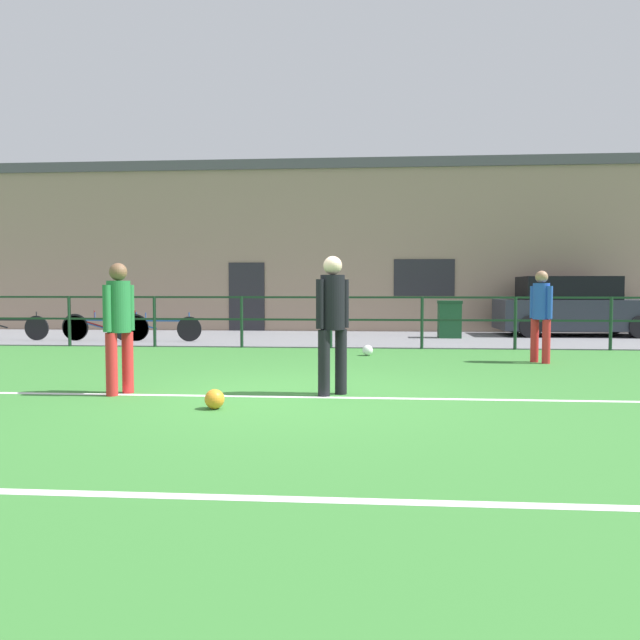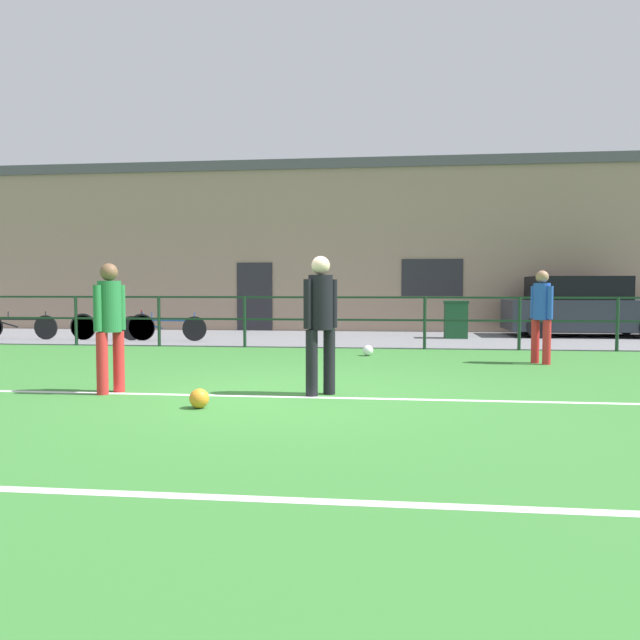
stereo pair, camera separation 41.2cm
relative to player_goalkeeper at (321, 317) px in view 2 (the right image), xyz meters
name	(u,v)px [view 2 (the right image)]	position (x,y,z in m)	size (l,w,h in m)	color
ground	(290,398)	(-0.37, -0.13, -1.01)	(60.00, 44.00, 0.04)	#387A33
field_line_touchline	(289,397)	(-0.37, -0.18, -0.98)	(36.00, 0.11, 0.00)	white
field_line_hash	(198,497)	(-0.37, -3.78, -0.98)	(36.00, 0.11, 0.00)	white
pavement_strip	(342,338)	(-0.37, 8.37, -0.98)	(48.00, 5.00, 0.02)	slate
perimeter_fence	(333,315)	(-0.37, 5.87, -0.24)	(36.07, 0.07, 1.15)	#193823
clubhouse_facade	(351,248)	(-0.37, 12.07, 1.63)	(28.00, 2.56, 5.21)	gray
player_goalkeeper	(321,317)	(0.00, 0.00, 0.00)	(0.40, 0.33, 1.74)	black
player_striker	(110,320)	(-2.68, -0.15, -0.05)	(0.29, 0.41, 1.65)	red
player_winger	(542,311)	(3.52, 3.55, -0.05)	(0.32, 0.38, 1.64)	red
soccer_ball_match	(368,350)	(0.44, 4.45, -0.88)	(0.21, 0.21, 0.21)	white
soccer_ball_spare	(199,398)	(-1.26, -0.98, -0.88)	(0.22, 0.22, 0.22)	orange
parked_car_red	(582,308)	(6.06, 9.68, -0.20)	(4.10, 1.86, 1.62)	#282D38
bicycle_parked_0	(163,328)	(-4.75, 7.07, -0.64)	(2.23, 0.04, 0.71)	black
bicycle_parked_1	(112,326)	(-6.07, 7.07, -0.62)	(2.21, 0.04, 0.76)	black
bicycle_parked_2	(113,327)	(-6.05, 7.07, -0.64)	(2.19, 0.04, 0.72)	black
bicycle_parked_3	(18,327)	(-8.59, 7.07, -0.64)	(2.12, 0.04, 0.72)	black
trash_bin_0	(456,319)	(2.59, 8.65, -0.47)	(0.61, 0.52, 0.98)	#194C28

